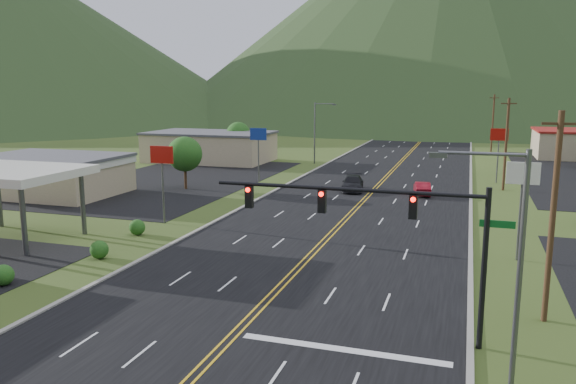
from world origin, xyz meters
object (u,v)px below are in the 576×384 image
(streetlight_east, at_px, (510,260))
(car_dark_mid, at_px, (353,184))
(car_red_far, at_px, (422,189))
(traffic_signal, at_px, (389,221))
(streetlight_west, at_px, (317,129))
(gas_canopy, at_px, (7,174))

(streetlight_east, distance_m, car_dark_mid, 41.93)
(streetlight_east, height_order, car_red_far, streetlight_east)
(traffic_signal, bearing_deg, streetlight_west, 107.97)
(streetlight_east, xyz_separation_m, streetlight_west, (-22.86, 60.00, 0.00))
(streetlight_east, distance_m, car_red_far, 39.92)
(streetlight_west, height_order, car_red_far, streetlight_west)
(car_dark_mid, bearing_deg, traffic_signal, -85.24)
(streetlight_east, height_order, gas_canopy, streetlight_east)
(traffic_signal, xyz_separation_m, streetlight_east, (4.70, -4.00, -0.15))
(car_red_far, bearing_deg, streetlight_west, -60.30)
(traffic_signal, bearing_deg, streetlight_east, -40.39)
(traffic_signal, relative_size, streetlight_west, 1.46)
(gas_canopy, bearing_deg, streetlight_east, -19.88)
(traffic_signal, xyz_separation_m, car_red_far, (-1.21, 35.23, -4.63))
(gas_canopy, bearing_deg, car_dark_mid, 54.15)
(streetlight_east, bearing_deg, traffic_signal, 139.61)
(gas_canopy, relative_size, car_dark_mid, 1.83)
(traffic_signal, bearing_deg, gas_canopy, 164.30)
(gas_canopy, distance_m, car_red_far, 38.76)
(traffic_signal, height_order, streetlight_east, streetlight_east)
(gas_canopy, bearing_deg, traffic_signal, -15.70)
(streetlight_east, distance_m, gas_canopy, 35.28)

